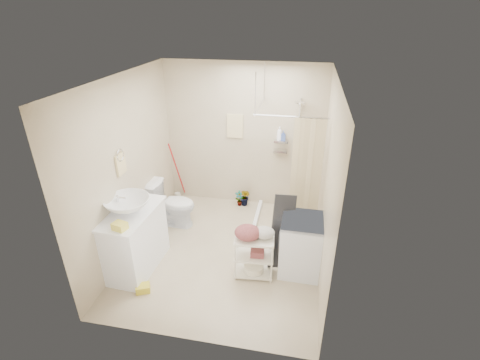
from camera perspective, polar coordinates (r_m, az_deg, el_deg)
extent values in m
plane|color=#BCAC8D|center=(5.45, -2.55, -11.72)|extent=(3.20, 3.20, 0.00)
cube|color=silver|center=(4.35, -3.26, 16.29)|extent=(2.80, 3.20, 0.04)
cube|color=#C2B396|center=(6.20, 0.60, 7.03)|extent=(2.80, 0.04, 2.60)
cube|color=#C2B396|center=(3.45, -9.17, -10.81)|extent=(2.80, 0.04, 2.60)
cube|color=#C2B396|center=(5.24, -17.93, 1.91)|extent=(0.04, 3.20, 2.60)
cube|color=#C2B396|center=(4.65, 14.15, -0.76)|extent=(0.04, 3.20, 2.60)
cube|color=silver|center=(5.13, -16.98, -9.36)|extent=(0.64, 1.07, 0.92)
imported|color=silver|center=(4.83, -17.98, -3.97)|extent=(0.71, 0.71, 0.21)
cube|color=#D7CC47|center=(4.53, -19.13, -7.17)|extent=(0.20, 0.17, 0.09)
cube|color=gold|center=(4.95, -15.66, -16.56)|extent=(0.32, 0.29, 0.14)
imported|color=silver|center=(5.99, -11.05, -3.84)|extent=(0.79, 0.47, 0.79)
imported|color=brown|center=(6.52, -0.13, -3.05)|extent=(0.18, 0.14, 0.30)
imported|color=#974327|center=(6.51, 0.85, -2.85)|extent=(0.25, 0.23, 0.35)
cube|color=beige|center=(6.14, -0.82, 8.82)|extent=(0.28, 0.03, 0.42)
imported|color=white|center=(6.01, 6.51, 7.61)|extent=(0.10, 0.10, 0.24)
imported|color=#3D5499|center=(6.02, 7.08, 7.25)|extent=(0.09, 0.09, 0.16)
cube|color=silver|center=(4.96, 10.04, -10.48)|extent=(0.58, 0.60, 0.83)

